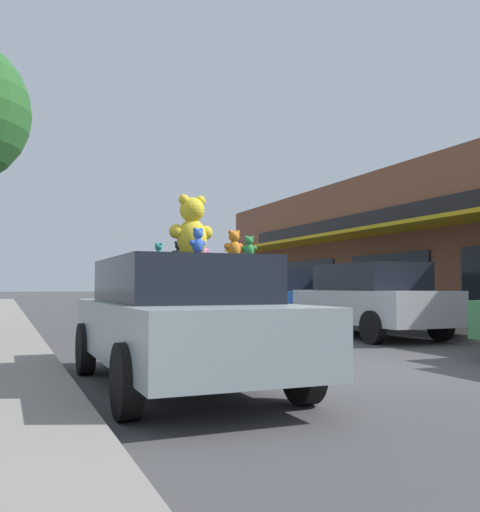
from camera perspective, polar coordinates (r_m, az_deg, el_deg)
The scene contains 11 objects.
ground_plane at distance 8.74m, azimuth 13.30°, elevation -11.05°, with size 260.00×260.00×0.00m, color #424244.
plush_art_car at distance 7.05m, azimuth -6.15°, elevation -6.19°, with size 2.05×4.74×1.57m.
teddy_bear_giant at distance 7.03m, azimuth -4.84°, elevation 2.82°, with size 0.58×0.37×0.78m.
teddy_bear_orange at distance 6.90m, azimuth -0.61°, elevation 1.16°, with size 0.25×0.16×0.34m.
teddy_bear_pink at distance 7.49m, azimuth -3.85°, elevation 0.70°, with size 0.23×0.16×0.31m.
teddy_bear_green at distance 6.63m, azimuth 0.92°, elevation 0.93°, with size 0.19×0.14×0.25m.
teddy_bear_teal at distance 8.12m, azimuth -8.14°, elevation 0.33°, with size 0.18×0.19×0.28m.
teddy_bear_blue at distance 6.01m, azimuth -4.23°, elevation 1.48°, with size 0.21×0.15×0.28m.
teddy_bear_black at distance 7.84m, azimuth -6.14°, elevation 0.45°, with size 0.21×0.13×0.28m.
parked_car_far_center at distance 14.09m, azimuth 12.88°, elevation -4.18°, with size 2.03×4.39×1.77m.
parked_car_far_right at distance 18.17m, azimuth 4.15°, elevation -4.06°, with size 2.00×4.34×1.74m.
Camera 1 is at (-5.05, -7.02, 1.23)m, focal length 40.00 mm.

